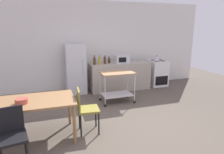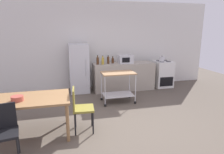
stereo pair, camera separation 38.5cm
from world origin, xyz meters
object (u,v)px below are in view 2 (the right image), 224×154
at_px(bottle_soda, 113,60).
at_px(bottle_sesame_oil, 103,61).
at_px(chair_black, 4,129).
at_px(fruit_bowl, 17,98).
at_px(kitchen_cart, 118,82).
at_px(bottle_soy_sauce, 108,60).
at_px(bottle_vinegar, 98,61).
at_px(microwave, 126,59).
at_px(chair_olive, 80,106).
at_px(stove_oven, 163,74).
at_px(refrigerator, 79,68).
at_px(kettle, 162,59).
at_px(dining_table, 28,102).

bearing_deg(bottle_soda, bottle_sesame_oil, -156.35).
distance_m(chair_black, fruit_bowl, 0.67).
relative_size(kitchen_cart, bottle_soy_sauce, 3.42).
height_order(bottle_vinegar, microwave, bottle_vinegar).
height_order(chair_olive, fruit_bowl, chair_olive).
bearing_deg(kitchen_cart, chair_black, -139.38).
bearing_deg(chair_olive, stove_oven, -46.71).
bearing_deg(stove_oven, bottle_vinegar, -178.49).
bearing_deg(refrigerator, bottle_soda, -0.52).
height_order(bottle_sesame_oil, microwave, bottle_sesame_oil).
height_order(stove_oven, kettle, kettle).
bearing_deg(bottle_soda, kettle, -5.78).
xyz_separation_m(chair_black, chair_olive, (1.20, 0.64, 0.00)).
bearing_deg(chair_black, kitchen_cart, 29.82).
distance_m(chair_black, bottle_vinegar, 3.72).
bearing_deg(kettle, refrigerator, 176.30).
relative_size(chair_black, bottle_soy_sauce, 3.35).
bearing_deg(bottle_soda, bottle_soy_sauce, -155.66).
bearing_deg(stove_oven, chair_olive, -140.96).
relative_size(dining_table, chair_black, 1.69).
distance_m(dining_table, fruit_bowl, 0.22).
bearing_deg(kettle, bottle_sesame_oil, 179.73).
xyz_separation_m(bottle_vinegar, fruit_bowl, (-1.89, -2.51, -0.22)).
bearing_deg(fruit_bowl, bottle_soda, 47.54).
distance_m(stove_oven, bottle_soda, 1.88).
distance_m(dining_table, bottle_vinegar, 2.99).
height_order(dining_table, bottle_vinegar, bottle_vinegar).
relative_size(bottle_vinegar, bottle_soda, 1.31).
relative_size(bottle_vinegar, fruit_bowl, 1.36).
bearing_deg(kettle, kitchen_cart, -150.45).
height_order(chair_olive, bottle_sesame_oil, bottle_sesame_oil).
bearing_deg(chair_black, stove_oven, 25.45).
xyz_separation_m(chair_olive, bottle_sesame_oil, (0.95, 2.43, 0.50)).
relative_size(dining_table, bottle_soda, 6.78).
relative_size(chair_black, kettle, 3.71).
xyz_separation_m(bottle_vinegar, microwave, (0.93, 0.02, 0.01)).
relative_size(chair_olive, kitchen_cart, 0.98).
relative_size(stove_oven, kitchen_cart, 1.01).
relative_size(refrigerator, microwave, 3.37).
height_order(dining_table, chair_black, chair_black).
bearing_deg(refrigerator, chair_olive, -94.62).
distance_m(dining_table, bottle_sesame_oil, 3.06).
xyz_separation_m(bottle_soda, microwave, (0.40, -0.11, 0.04)).
xyz_separation_m(chair_black, bottle_soy_sauce, (2.35, 3.16, 0.50)).
bearing_deg(bottle_soda, bottle_vinegar, -165.83).
height_order(kitchen_cart, fruit_bowl, kitchen_cart).
height_order(chair_olive, microwave, microwave).
height_order(bottle_sesame_oil, kettle, bottle_sesame_oil).
relative_size(chair_olive, refrigerator, 0.57).
xyz_separation_m(stove_oven, kitchen_cart, (-1.95, -1.14, 0.12)).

